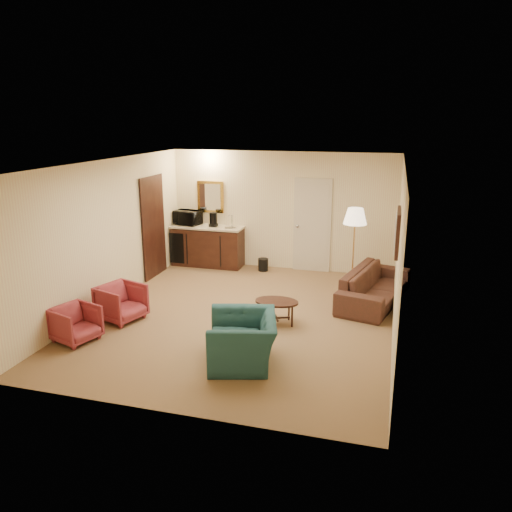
% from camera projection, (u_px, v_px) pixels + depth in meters
% --- Properties ---
extents(ground, '(6.00, 6.00, 0.00)m').
position_uv_depth(ground, '(242.00, 316.00, 8.57)').
color(ground, brown).
rests_on(ground, ground).
extents(room_walls, '(5.02, 6.01, 2.61)m').
position_uv_depth(room_walls, '(249.00, 210.00, 8.85)').
color(room_walls, beige).
rests_on(room_walls, ground).
extents(wetbar_cabinet, '(1.64, 0.58, 0.92)m').
position_uv_depth(wetbar_cabinet, '(208.00, 246.00, 11.40)').
color(wetbar_cabinet, '#381C11').
rests_on(wetbar_cabinet, ground).
extents(sofa, '(1.10, 2.21, 0.83)m').
position_uv_depth(sofa, '(375.00, 281.00, 9.11)').
color(sofa, black).
rests_on(sofa, ground).
extents(teal_armchair, '(0.94, 1.19, 0.92)m').
position_uv_depth(teal_armchair, '(243.00, 332.00, 6.84)').
color(teal_armchair, '#1D424A').
rests_on(teal_armchair, ground).
extents(rose_chair_near, '(0.79, 0.81, 0.68)m').
position_uv_depth(rose_chair_near, '(121.00, 301.00, 8.34)').
color(rose_chair_near, '#973135').
rests_on(rose_chair_near, ground).
extents(rose_chair_far, '(0.71, 0.74, 0.61)m').
position_uv_depth(rose_chair_far, '(76.00, 322.00, 7.56)').
color(rose_chair_far, '#973135').
rests_on(rose_chair_far, ground).
extents(coffee_table, '(0.84, 0.72, 0.41)m').
position_uv_depth(coffee_table, '(277.00, 312.00, 8.20)').
color(coffee_table, black).
rests_on(coffee_table, ground).
extents(floor_lamp, '(0.53, 0.53, 1.68)m').
position_uv_depth(floor_lamp, '(353.00, 251.00, 9.52)').
color(floor_lamp, '#B6853C').
rests_on(floor_lamp, ground).
extents(waste_bin, '(0.29, 0.29, 0.28)m').
position_uv_depth(waste_bin, '(263.00, 265.00, 11.08)').
color(waste_bin, black).
rests_on(waste_bin, ground).
extents(microwave, '(0.63, 0.43, 0.40)m').
position_uv_depth(microwave, '(188.00, 216.00, 11.40)').
color(microwave, black).
rests_on(microwave, wetbar_cabinet).
extents(coffee_maker, '(0.20, 0.20, 0.32)m').
position_uv_depth(coffee_maker, '(213.00, 220.00, 11.21)').
color(coffee_maker, black).
rests_on(coffee_maker, wetbar_cabinet).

